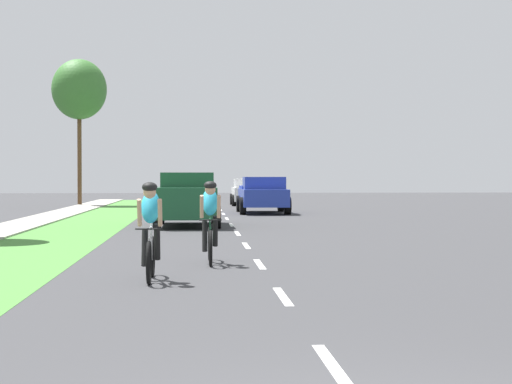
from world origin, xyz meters
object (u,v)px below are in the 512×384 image
at_px(cyclist_lead, 151,230).
at_px(suv_dark_green, 187,198).
at_px(street_tree_far, 79,90).
at_px(pickup_blue, 263,195).
at_px(cyclist_trailing, 210,221).
at_px(sedan_white, 248,192).

xyz_separation_m(cyclist_lead, suv_dark_green, (0.43, 14.95, 0.14)).
relative_size(suv_dark_green, street_tree_far, 0.56).
bearing_deg(cyclist_lead, pickup_blue, 81.39).
height_order(cyclist_lead, pickup_blue, pickup_blue).
relative_size(cyclist_lead, cyclist_trailing, 1.00).
bearing_deg(sedan_white, street_tree_far, 177.75).
relative_size(sedan_white, street_tree_far, 0.51).
xyz_separation_m(cyclist_trailing, sedan_white, (2.72, 32.57, -0.04)).
relative_size(suv_dark_green, sedan_white, 1.09).
bearing_deg(street_tree_far, cyclist_trailing, -78.12).
relative_size(cyclist_trailing, street_tree_far, 0.21).
bearing_deg(cyclist_trailing, street_tree_far, 101.88).
bearing_deg(cyclist_trailing, suv_dark_green, 92.59).
height_order(suv_dark_green, sedan_white, suv_dark_green).
bearing_deg(cyclist_lead, cyclist_trailing, 69.07).
bearing_deg(pickup_blue, suv_dark_green, -108.88).
height_order(suv_dark_green, pickup_blue, suv_dark_green).
distance_m(cyclist_trailing, sedan_white, 32.68).
height_order(cyclist_lead, suv_dark_green, suv_dark_green).
distance_m(pickup_blue, street_tree_far, 15.70).
xyz_separation_m(pickup_blue, street_tree_far, (-9.66, 10.95, 5.77)).
relative_size(cyclist_lead, street_tree_far, 0.21).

